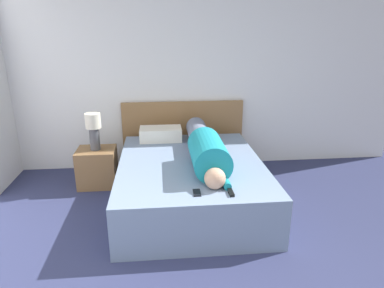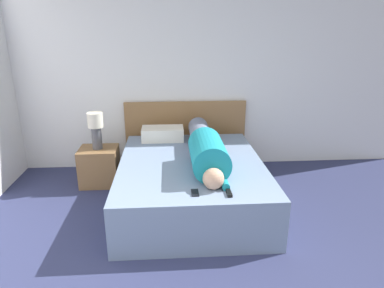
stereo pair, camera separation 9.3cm
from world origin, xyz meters
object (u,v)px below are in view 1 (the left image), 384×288
object	(u,v)px
pillow_near_headboard	(161,134)
table_lamp	(94,128)
nightstand	(97,167)
bed	(191,183)
person_lying	(205,148)
cell_phone	(197,193)
tv_remote	(231,192)

from	to	relation	value
pillow_near_headboard	table_lamp	bearing A→B (deg)	-166.75
nightstand	table_lamp	distance (m)	0.51
bed	pillow_near_headboard	bearing A→B (deg)	111.89
person_lying	cell_phone	xyz separation A→B (m)	(-0.17, -0.74, -0.15)
table_lamp	pillow_near_headboard	xyz separation A→B (m)	(0.80, 0.19, -0.16)
person_lying	pillow_near_headboard	xyz separation A→B (m)	(-0.47, 0.79, -0.07)
pillow_near_headboard	tv_remote	distance (m)	1.67
nightstand	cell_phone	size ratio (longest dim) A/B	3.61
bed	table_lamp	bearing A→B (deg)	151.97
pillow_near_headboard	cell_phone	distance (m)	1.56
pillow_near_headboard	cell_phone	size ratio (longest dim) A/B	4.07
pillow_near_headboard	tv_remote	xyz separation A→B (m)	(0.59, -1.56, -0.07)
nightstand	cell_phone	world-z (taller)	cell_phone
bed	person_lying	size ratio (longest dim) A/B	1.15
person_lying	pillow_near_headboard	distance (m)	0.92
cell_phone	tv_remote	bearing A→B (deg)	-5.51
nightstand	pillow_near_headboard	world-z (taller)	pillow_near_headboard
person_lying	cell_phone	bearing A→B (deg)	-103.13
bed	table_lamp	distance (m)	1.35
bed	cell_phone	distance (m)	0.79
cell_phone	nightstand	bearing A→B (deg)	129.15
nightstand	table_lamp	world-z (taller)	table_lamp
person_lying	pillow_near_headboard	size ratio (longest dim) A/B	3.19
table_lamp	tv_remote	size ratio (longest dim) A/B	3.01
person_lying	cell_phone	world-z (taller)	person_lying
bed	nightstand	distance (m)	1.26
table_lamp	pillow_near_headboard	size ratio (longest dim) A/B	0.85
tv_remote	person_lying	bearing A→B (deg)	99.07
table_lamp	person_lying	bearing A→B (deg)	-25.48
bed	table_lamp	size ratio (longest dim) A/B	4.31
table_lamp	person_lying	size ratio (longest dim) A/B	0.27
table_lamp	bed	bearing A→B (deg)	-28.03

